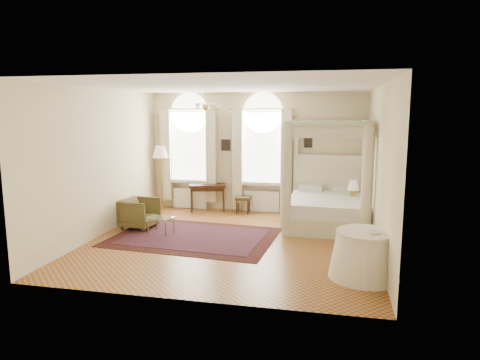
# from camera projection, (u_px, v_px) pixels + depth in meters

# --- Properties ---
(ground) EXTENTS (6.00, 6.00, 0.00)m
(ground) POSITION_uv_depth(u_px,v_px,m) (231.00, 241.00, 9.27)
(ground) COLOR #A4672F
(ground) RESTS_ON ground
(room_walls) EXTENTS (6.00, 6.00, 6.00)m
(room_walls) POSITION_uv_depth(u_px,v_px,m) (231.00, 150.00, 8.96)
(room_walls) COLOR beige
(room_walls) RESTS_ON ground
(window_left) EXTENTS (1.62, 0.27, 3.29)m
(window_left) POSITION_uv_depth(u_px,v_px,m) (189.00, 157.00, 12.21)
(window_left) COLOR white
(window_left) RESTS_ON room_walls
(window_right) EXTENTS (1.62, 0.27, 3.29)m
(window_right) POSITION_uv_depth(u_px,v_px,m) (262.00, 159.00, 11.77)
(window_right) COLOR white
(window_right) RESTS_ON room_walls
(chandelier) EXTENTS (0.51, 0.45, 0.50)m
(chandelier) POSITION_uv_depth(u_px,v_px,m) (205.00, 106.00, 10.16)
(chandelier) COLOR #B8953D
(chandelier) RESTS_ON room_walls
(wall_pictures) EXTENTS (2.54, 0.03, 0.39)m
(wall_pictures) POSITION_uv_depth(u_px,v_px,m) (259.00, 144.00, 11.82)
(wall_pictures) COLOR black
(wall_pictures) RESTS_ON room_walls
(canopy_bed) EXTENTS (1.99, 2.42, 2.57)m
(canopy_bed) POSITION_uv_depth(u_px,v_px,m) (326.00, 203.00, 10.44)
(canopy_bed) COLOR beige
(canopy_bed) RESTS_ON ground
(nightstand) EXTENTS (0.54, 0.51, 0.66)m
(nightstand) POSITION_uv_depth(u_px,v_px,m) (355.00, 211.00, 10.69)
(nightstand) COLOR #39200F
(nightstand) RESTS_ON ground
(nightstand_lamp) EXTENTS (0.30, 0.30, 0.43)m
(nightstand_lamp) POSITION_uv_depth(u_px,v_px,m) (353.00, 186.00, 10.60)
(nightstand_lamp) COLOR #B8953D
(nightstand_lamp) RESTS_ON nightstand
(writing_desk) EXTENTS (1.13, 0.80, 0.77)m
(writing_desk) POSITION_uv_depth(u_px,v_px,m) (207.00, 188.00, 12.05)
(writing_desk) COLOR #39200F
(writing_desk) RESTS_ON ground
(laptop) EXTENTS (0.30, 0.20, 0.02)m
(laptop) POSITION_uv_depth(u_px,v_px,m) (206.00, 184.00, 11.96)
(laptop) COLOR black
(laptop) RESTS_ON writing_desk
(stool) EXTENTS (0.43, 0.43, 0.47)m
(stool) POSITION_uv_depth(u_px,v_px,m) (243.00, 199.00, 11.79)
(stool) COLOR #40351B
(stool) RESTS_ON ground
(armchair) EXTENTS (0.89, 0.87, 0.72)m
(armchair) POSITION_uv_depth(u_px,v_px,m) (140.00, 213.00, 10.32)
(armchair) COLOR #4D4421
(armchair) RESTS_ON ground
(coffee_table) EXTENTS (0.64, 0.52, 0.39)m
(coffee_table) POSITION_uv_depth(u_px,v_px,m) (161.00, 219.00, 9.79)
(coffee_table) COLOR white
(coffee_table) RESTS_ON ground
(floor_lamp) EXTENTS (0.47, 0.47, 1.83)m
(floor_lamp) POSITION_uv_depth(u_px,v_px,m) (161.00, 155.00, 12.19)
(floor_lamp) COLOR #B8953D
(floor_lamp) RESTS_ON ground
(oriental_rug) EXTENTS (3.75, 2.83, 0.01)m
(oriental_rug) POSITION_uv_depth(u_px,v_px,m) (194.00, 237.00, 9.59)
(oriental_rug) COLOR #39130D
(oriental_rug) RESTS_ON ground
(side_table) EXTENTS (1.18, 1.18, 0.81)m
(side_table) POSITION_uv_depth(u_px,v_px,m) (364.00, 255.00, 7.20)
(side_table) COLOR white
(side_table) RESTS_ON ground
(book) EXTENTS (0.21, 0.27, 0.02)m
(book) POSITION_uv_depth(u_px,v_px,m) (369.00, 232.00, 7.04)
(book) COLOR black
(book) RESTS_ON side_table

